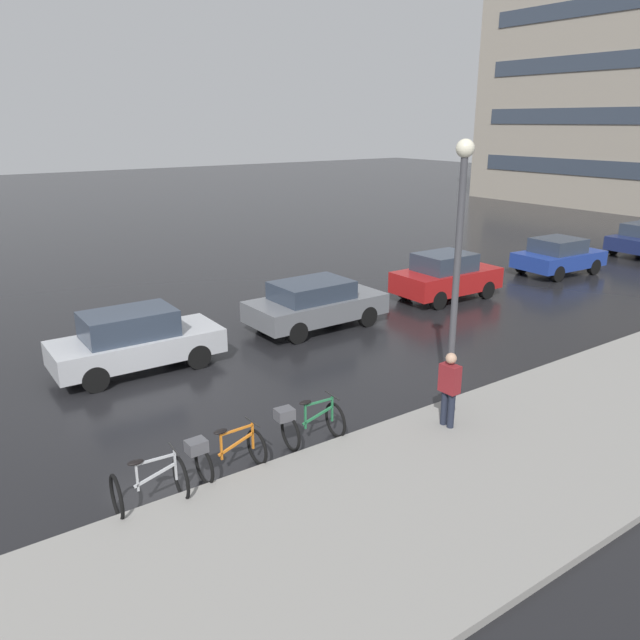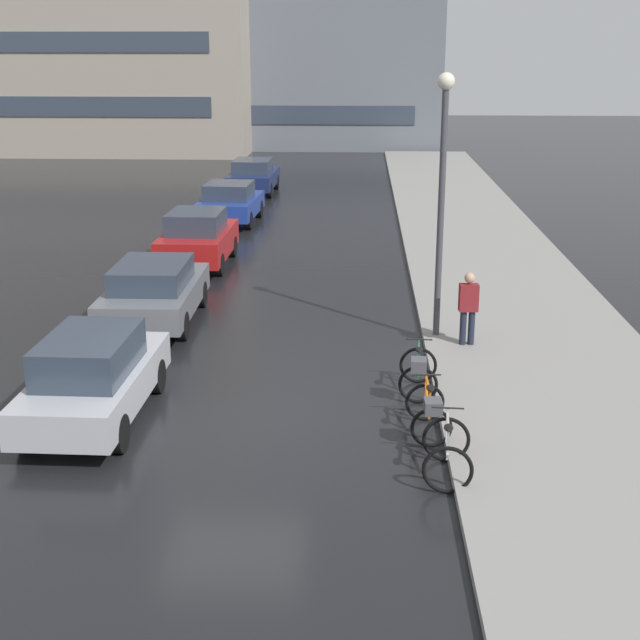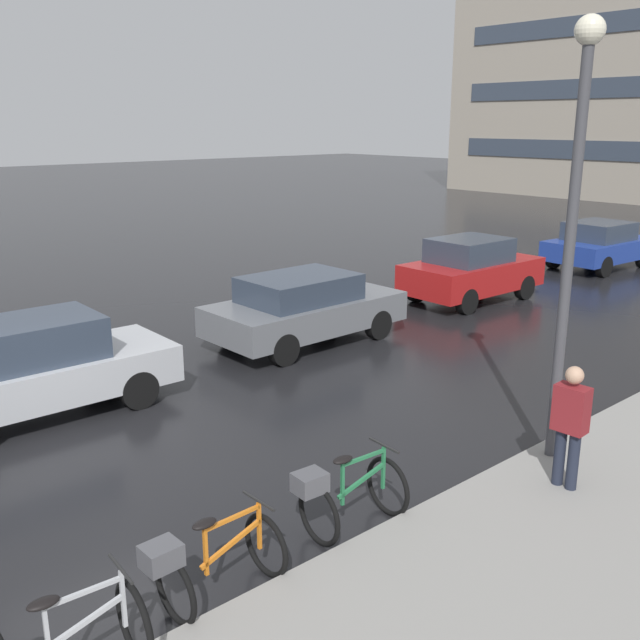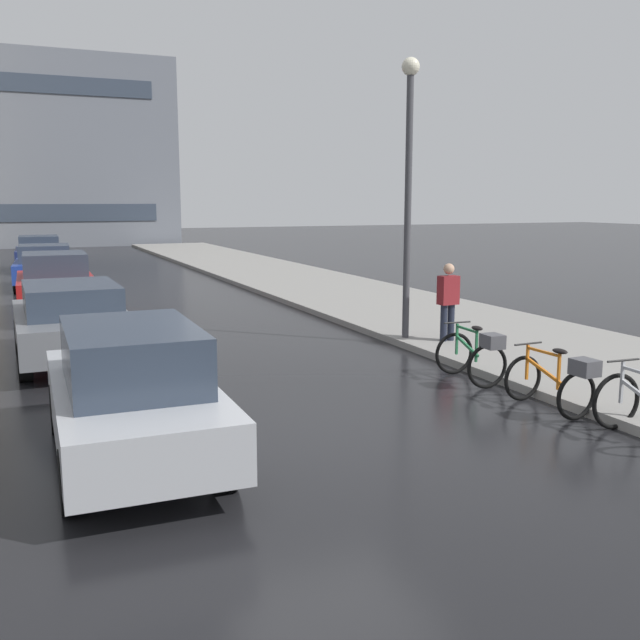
{
  "view_description": "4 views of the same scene",
  "coord_description": "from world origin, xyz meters",
  "px_view_note": "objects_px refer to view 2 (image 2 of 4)",
  "views": [
    {
      "loc": [
        12.34,
        -4.51,
        6.07
      ],
      "look_at": [
        -0.72,
        4.75,
        0.94
      ],
      "focal_mm": 35.0,
      "sensor_mm": 36.0,
      "label": 1
    },
    {
      "loc": [
        2.17,
        -13.97,
        6.31
      ],
      "look_at": [
        1.45,
        1.79,
        1.4
      ],
      "focal_mm": 50.0,
      "sensor_mm": 36.0,
      "label": 2
    },
    {
      "loc": [
        8.55,
        -3.35,
        4.54
      ],
      "look_at": [
        0.07,
        4.01,
        1.41
      ],
      "focal_mm": 40.0,
      "sensor_mm": 36.0,
      "label": 3
    },
    {
      "loc": [
        -3.53,
        -7.87,
        2.96
      ],
      "look_at": [
        0.74,
        2.08,
        1.15
      ],
      "focal_mm": 40.0,
      "sensor_mm": 36.0,
      "label": 4
    }
  ],
  "objects_px": {
    "car_navy": "(253,176)",
    "car_blue": "(230,202)",
    "bicycle_nearest": "(447,452)",
    "pedestrian": "(468,307)",
    "bicycle_second": "(429,411)",
    "car_grey": "(154,291)",
    "bicycle_third": "(418,371)",
    "streetlamp": "(442,179)",
    "car_red": "(198,238)",
    "car_silver": "(94,377)"
  },
  "relations": [
    {
      "from": "bicycle_third",
      "to": "car_red",
      "type": "relative_size",
      "value": 0.36
    },
    {
      "from": "bicycle_second",
      "to": "car_navy",
      "type": "height_order",
      "value": "car_navy"
    },
    {
      "from": "bicycle_third",
      "to": "streetlamp",
      "type": "relative_size",
      "value": 0.24
    },
    {
      "from": "bicycle_third",
      "to": "car_blue",
      "type": "bearing_deg",
      "value": 109.55
    },
    {
      "from": "bicycle_second",
      "to": "car_blue",
      "type": "relative_size",
      "value": 0.37
    },
    {
      "from": "pedestrian",
      "to": "streetlamp",
      "type": "distance_m",
      "value": 2.76
    },
    {
      "from": "car_blue",
      "to": "pedestrian",
      "type": "height_order",
      "value": "pedestrian"
    },
    {
      "from": "car_navy",
      "to": "bicycle_nearest",
      "type": "bearing_deg",
      "value": -77.17
    },
    {
      "from": "pedestrian",
      "to": "car_grey",
      "type": "bearing_deg",
      "value": 166.66
    },
    {
      "from": "car_silver",
      "to": "car_navy",
      "type": "bearing_deg",
      "value": 90.3
    },
    {
      "from": "car_red",
      "to": "car_blue",
      "type": "height_order",
      "value": "car_red"
    },
    {
      "from": "streetlamp",
      "to": "car_navy",
      "type": "bearing_deg",
      "value": 107.75
    },
    {
      "from": "car_red",
      "to": "car_navy",
      "type": "height_order",
      "value": "car_red"
    },
    {
      "from": "pedestrian",
      "to": "car_blue",
      "type": "bearing_deg",
      "value": 116.96
    },
    {
      "from": "streetlamp",
      "to": "car_silver",
      "type": "bearing_deg",
      "value": -143.48
    },
    {
      "from": "bicycle_second",
      "to": "bicycle_third",
      "type": "relative_size",
      "value": 1.02
    },
    {
      "from": "bicycle_second",
      "to": "car_red",
      "type": "bearing_deg",
      "value": 116.79
    },
    {
      "from": "car_blue",
      "to": "pedestrian",
      "type": "relative_size",
      "value": 2.22
    },
    {
      "from": "car_navy",
      "to": "streetlamp",
      "type": "relative_size",
      "value": 0.7
    },
    {
      "from": "bicycle_nearest",
      "to": "bicycle_second",
      "type": "bearing_deg",
      "value": 96.78
    },
    {
      "from": "car_silver",
      "to": "bicycle_second",
      "type": "bearing_deg",
      "value": -4.77
    },
    {
      "from": "car_grey",
      "to": "pedestrian",
      "type": "xyz_separation_m",
      "value": [
        7.11,
        -1.69,
        0.21
      ]
    },
    {
      "from": "streetlamp",
      "to": "car_blue",
      "type": "bearing_deg",
      "value": 116.04
    },
    {
      "from": "pedestrian",
      "to": "car_navy",
      "type": "bearing_deg",
      "value": 108.72
    },
    {
      "from": "car_red",
      "to": "pedestrian",
      "type": "distance_m",
      "value": 10.18
    },
    {
      "from": "car_grey",
      "to": "streetlamp",
      "type": "xyz_separation_m",
      "value": [
        6.51,
        -1.03,
        2.82
      ]
    },
    {
      "from": "car_red",
      "to": "streetlamp",
      "type": "height_order",
      "value": "streetlamp"
    },
    {
      "from": "car_grey",
      "to": "pedestrian",
      "type": "distance_m",
      "value": 7.31
    },
    {
      "from": "bicycle_second",
      "to": "car_blue",
      "type": "bearing_deg",
      "value": 107.92
    },
    {
      "from": "car_grey",
      "to": "car_blue",
      "type": "distance_m",
      "value": 12.2
    },
    {
      "from": "bicycle_nearest",
      "to": "pedestrian",
      "type": "xyz_separation_m",
      "value": [
        0.96,
        5.89,
        0.56
      ]
    },
    {
      "from": "bicycle_third",
      "to": "car_grey",
      "type": "bearing_deg",
      "value": 143.86
    },
    {
      "from": "bicycle_third",
      "to": "car_navy",
      "type": "xyz_separation_m",
      "value": [
        -5.82,
        23.32,
        0.27
      ]
    },
    {
      "from": "bicycle_second",
      "to": "car_red",
      "type": "height_order",
      "value": "car_red"
    },
    {
      "from": "bicycle_second",
      "to": "car_red",
      "type": "relative_size",
      "value": 0.36
    },
    {
      "from": "bicycle_second",
      "to": "pedestrian",
      "type": "height_order",
      "value": "pedestrian"
    },
    {
      "from": "car_red",
      "to": "car_grey",
      "type": "bearing_deg",
      "value": -90.33
    },
    {
      "from": "bicycle_second",
      "to": "car_blue",
      "type": "xyz_separation_m",
      "value": [
        -5.94,
        18.37,
        0.28
      ]
    },
    {
      "from": "bicycle_second",
      "to": "pedestrian",
      "type": "bearing_deg",
      "value": 75.91
    },
    {
      "from": "car_silver",
      "to": "car_blue",
      "type": "height_order",
      "value": "car_silver"
    },
    {
      "from": "car_silver",
      "to": "car_grey",
      "type": "distance_m",
      "value": 5.69
    },
    {
      "from": "car_silver",
      "to": "pedestrian",
      "type": "distance_m",
      "value": 7.96
    },
    {
      "from": "bicycle_third",
      "to": "car_silver",
      "type": "height_order",
      "value": "car_silver"
    },
    {
      "from": "car_navy",
      "to": "streetlamp",
      "type": "xyz_separation_m",
      "value": [
        6.41,
        -20.03,
        2.83
      ]
    },
    {
      "from": "bicycle_nearest",
      "to": "streetlamp",
      "type": "relative_size",
      "value": 0.2
    },
    {
      "from": "car_grey",
      "to": "car_blue",
      "type": "bearing_deg",
      "value": 89.77
    },
    {
      "from": "car_blue",
      "to": "car_navy",
      "type": "relative_size",
      "value": 0.94
    },
    {
      "from": "car_navy",
      "to": "car_blue",
      "type": "bearing_deg",
      "value": -90.45
    },
    {
      "from": "car_silver",
      "to": "car_navy",
      "type": "height_order",
      "value": "car_silver"
    },
    {
      "from": "car_red",
      "to": "streetlamp",
      "type": "distance_m",
      "value": 9.7
    }
  ]
}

